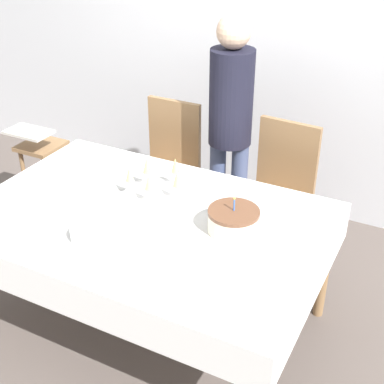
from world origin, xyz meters
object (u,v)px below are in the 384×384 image
Objects in this scene: plate_stack_main at (95,232)px; high_chair at (40,155)px; dining_chair_far_left at (167,164)px; birthday_cake at (233,221)px; person_standing at (231,116)px; dining_chair_far_right at (278,190)px; champagne_tray at (155,184)px.

plate_stack_main is 1.65m from high_chair.
dining_chair_far_left reaches higher than birthday_cake.
person_standing is (0.15, 1.27, 0.18)m from plate_stack_main.
person_standing is (-0.38, 0.06, 0.42)m from dining_chair_far_right.
plate_stack_main is at bearing -113.64° from dining_chair_far_right.
dining_chair_far_left is 0.82m from dining_chair_far_right.
plate_stack_main is (-0.57, -0.36, -0.03)m from birthday_cake.
high_chair is (-1.32, 0.52, -0.34)m from champagne_tray.
high_chair is (-1.80, -0.21, -0.06)m from dining_chair_far_right.
birthday_cake is 0.36× the size of high_chair.
birthday_cake is 0.16× the size of person_standing.
dining_chair_far_right is 0.91m from champagne_tray.
person_standing is at bearing 83.03° from champagne_tray.
dining_chair_far_left reaches higher than plate_stack_main.
dining_chair_far_left is at bearing 103.50° from plate_stack_main.
dining_chair_far_right is at bearing -0.02° from dining_chair_far_left.
dining_chair_far_right reaches higher than birthday_cake.
plate_stack_main is at bearing -96.68° from person_standing.
dining_chair_far_right is at bearing 6.52° from high_chair.
champagne_tray reaches higher than high_chair.
dining_chair_far_left is at bearing 11.86° from high_chair.
person_standing reaches higher than plate_stack_main.
plate_stack_main is (0.29, -1.21, 0.24)m from dining_chair_far_left.
dining_chair_far_right is at bearing -9.71° from person_standing.
person_standing is (0.44, 0.06, 0.42)m from dining_chair_far_left.
dining_chair_far_left is 0.85m from champagne_tray.
dining_chair_far_right reaches higher than plate_stack_main.
person_standing is at bearing 83.32° from plate_stack_main.
person_standing reaches higher than birthday_cake.
plate_stack_main is (-0.05, -0.49, -0.04)m from champagne_tray.
high_chair is (-1.27, 1.00, -0.30)m from plate_stack_main.
dining_chair_far_left is 1.00m from high_chair.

